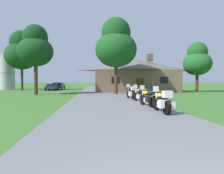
% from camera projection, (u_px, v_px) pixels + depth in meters
% --- Properties ---
extents(ground_plane, '(500.00, 500.00, 0.00)m').
position_uv_depth(ground_plane, '(105.00, 96.00, 21.93)').
color(ground_plane, '#386628').
extents(asphalt_driveway, '(6.40, 80.00, 0.06)m').
position_uv_depth(asphalt_driveway, '(106.00, 97.00, 19.94)').
color(asphalt_driveway, slate).
rests_on(asphalt_driveway, ground).
extents(motorcycle_yellow_nearest_to_camera, '(0.73, 2.08, 1.30)m').
position_uv_depth(motorcycle_yellow_nearest_to_camera, '(163.00, 102.00, 9.65)').
color(motorcycle_yellow_nearest_to_camera, black).
rests_on(motorcycle_yellow_nearest_to_camera, asphalt_driveway).
extents(motorcycle_yellow_second_in_row, '(0.92, 2.08, 1.30)m').
position_uv_depth(motorcycle_yellow_second_in_row, '(149.00, 98.00, 12.18)').
color(motorcycle_yellow_second_in_row, black).
rests_on(motorcycle_yellow_second_in_row, asphalt_driveway).
extents(motorcycle_orange_third_in_row, '(0.78, 2.08, 1.30)m').
position_uv_depth(motorcycle_orange_third_in_row, '(140.00, 94.00, 15.11)').
color(motorcycle_orange_third_in_row, black).
rests_on(motorcycle_orange_third_in_row, asphalt_driveway).
extents(motorcycle_black_farthest_in_row, '(0.88, 2.08, 1.30)m').
position_uv_depth(motorcycle_black_farthest_in_row, '(132.00, 93.00, 17.44)').
color(motorcycle_black_farthest_in_row, black).
rests_on(motorcycle_black_farthest_in_row, asphalt_driveway).
extents(stone_lodge, '(13.40, 6.73, 5.98)m').
position_uv_depth(stone_lodge, '(135.00, 75.00, 31.27)').
color(stone_lodge, brown).
rests_on(stone_lodge, ground).
extents(bystander_gray_shirt_near_lodge, '(0.29, 0.54, 1.69)m').
position_uv_depth(bystander_gray_shirt_near_lodge, '(152.00, 86.00, 27.37)').
color(bystander_gray_shirt_near_lodge, black).
rests_on(bystander_gray_shirt_near_lodge, ground).
extents(tree_right_of_lodge, '(4.27, 4.27, 7.68)m').
position_uv_depth(tree_right_of_lodge, '(197.00, 60.00, 30.44)').
color(tree_right_of_lodge, '#422D19').
rests_on(tree_right_of_lodge, ground).
extents(tree_by_lodge_front, '(5.18, 5.18, 9.60)m').
position_uv_depth(tree_by_lodge_front, '(116.00, 45.00, 24.71)').
color(tree_by_lodge_front, '#422D19').
rests_on(tree_by_lodge_front, ground).
extents(tree_left_far, '(5.92, 5.92, 10.92)m').
position_uv_depth(tree_left_far, '(22.00, 52.00, 36.22)').
color(tree_left_far, '#422D19').
rests_on(tree_left_far, ground).
extents(tree_left_near, '(4.21, 4.21, 8.52)m').
position_uv_depth(tree_left_near, '(36.00, 48.00, 24.03)').
color(tree_left_near, '#422D19').
rests_on(tree_left_near, ground).
extents(metal_silo_distant, '(3.13, 3.13, 7.34)m').
position_uv_depth(metal_silo_distant, '(7.00, 71.00, 39.33)').
color(metal_silo_distant, '#B2B7BC').
rests_on(metal_silo_distant, ground).
extents(parked_navy_suv_far_left, '(2.06, 4.67, 1.40)m').
position_uv_depth(parked_navy_suv_far_left, '(59.00, 86.00, 40.61)').
color(parked_navy_suv_far_left, navy).
rests_on(parked_navy_suv_far_left, ground).
extents(parked_navy_sedan_far_left, '(1.94, 4.21, 1.20)m').
position_uv_depth(parked_navy_sedan_far_left, '(52.00, 87.00, 36.17)').
color(parked_navy_sedan_far_left, navy).
rests_on(parked_navy_sedan_far_left, ground).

